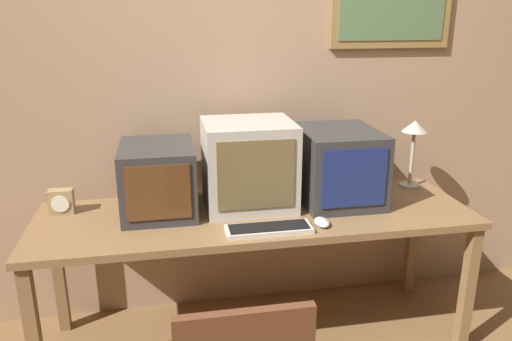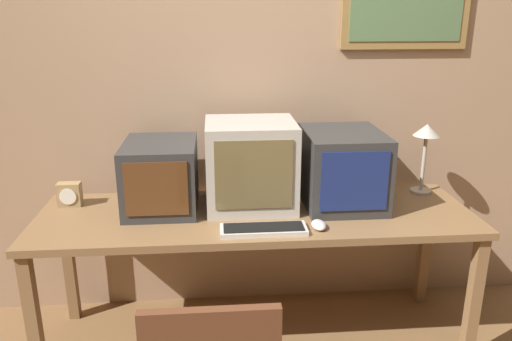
{
  "view_description": "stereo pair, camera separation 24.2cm",
  "coord_description": "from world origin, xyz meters",
  "px_view_note": "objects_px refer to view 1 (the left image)",
  "views": [
    {
      "loc": [
        -0.43,
        -1.26,
        1.7
      ],
      "look_at": [
        0.0,
        1.01,
        0.96
      ],
      "focal_mm": 35.0,
      "sensor_mm": 36.0,
      "label": 1
    },
    {
      "loc": [
        -0.19,
        -1.3,
        1.7
      ],
      "look_at": [
        0.0,
        1.01,
        0.96
      ],
      "focal_mm": 35.0,
      "sensor_mm": 36.0,
      "label": 2
    }
  ],
  "objects_px": {
    "monitor_center": "(249,164)",
    "mouse_near_keyboard": "(322,222)",
    "desk_lamp": "(414,136)",
    "monitor_right": "(338,165)",
    "desk_clock": "(61,202)",
    "monitor_left": "(158,179)",
    "keyboard_main": "(269,229)"
  },
  "relations": [
    {
      "from": "mouse_near_keyboard",
      "to": "desk_clock",
      "type": "height_order",
      "value": "desk_clock"
    },
    {
      "from": "monitor_left",
      "to": "monitor_right",
      "type": "height_order",
      "value": "monitor_right"
    },
    {
      "from": "monitor_center",
      "to": "mouse_near_keyboard",
      "type": "bearing_deg",
      "value": -47.52
    },
    {
      "from": "desk_clock",
      "to": "keyboard_main",
      "type": "bearing_deg",
      "value": -22.71
    },
    {
      "from": "desk_lamp",
      "to": "monitor_center",
      "type": "bearing_deg",
      "value": -173.57
    },
    {
      "from": "desk_lamp",
      "to": "monitor_left",
      "type": "bearing_deg",
      "value": -175.82
    },
    {
      "from": "keyboard_main",
      "to": "desk_clock",
      "type": "bearing_deg",
      "value": 157.29
    },
    {
      "from": "monitor_left",
      "to": "desk_clock",
      "type": "bearing_deg",
      "value": 172.88
    },
    {
      "from": "monitor_right",
      "to": "keyboard_main",
      "type": "height_order",
      "value": "monitor_right"
    },
    {
      "from": "monitor_left",
      "to": "monitor_center",
      "type": "xyz_separation_m",
      "value": [
        0.45,
        -0.0,
        0.05
      ]
    },
    {
      "from": "monitor_left",
      "to": "desk_lamp",
      "type": "bearing_deg",
      "value": 4.18
    },
    {
      "from": "monitor_left",
      "to": "desk_clock",
      "type": "relative_size",
      "value": 3.64
    },
    {
      "from": "desk_clock",
      "to": "monitor_left",
      "type": "bearing_deg",
      "value": -7.12
    },
    {
      "from": "mouse_near_keyboard",
      "to": "desk_lamp",
      "type": "bearing_deg",
      "value": 32.85
    },
    {
      "from": "monitor_left",
      "to": "monitor_right",
      "type": "xyz_separation_m",
      "value": [
        0.92,
        -0.01,
        0.02
      ]
    },
    {
      "from": "keyboard_main",
      "to": "desk_clock",
      "type": "height_order",
      "value": "desk_clock"
    },
    {
      "from": "monitor_left",
      "to": "monitor_right",
      "type": "distance_m",
      "value": 0.92
    },
    {
      "from": "keyboard_main",
      "to": "monitor_right",
      "type": "bearing_deg",
      "value": 36.93
    },
    {
      "from": "monitor_left",
      "to": "monitor_center",
      "type": "distance_m",
      "value": 0.46
    },
    {
      "from": "monitor_right",
      "to": "desk_clock",
      "type": "height_order",
      "value": "monitor_right"
    },
    {
      "from": "desk_clock",
      "to": "desk_lamp",
      "type": "xyz_separation_m",
      "value": [
        1.88,
        0.04,
        0.24
      ]
    },
    {
      "from": "monitor_left",
      "to": "desk_clock",
      "type": "xyz_separation_m",
      "value": [
        -0.48,
        0.06,
        -0.11
      ]
    },
    {
      "from": "keyboard_main",
      "to": "desk_clock",
      "type": "xyz_separation_m",
      "value": [
        -0.96,
        0.4,
        0.05
      ]
    },
    {
      "from": "monitor_right",
      "to": "desk_lamp",
      "type": "distance_m",
      "value": 0.51
    },
    {
      "from": "monitor_left",
      "to": "desk_lamp",
      "type": "height_order",
      "value": "desk_lamp"
    },
    {
      "from": "monitor_left",
      "to": "keyboard_main",
      "type": "xyz_separation_m",
      "value": [
        0.49,
        -0.34,
        -0.16
      ]
    },
    {
      "from": "monitor_right",
      "to": "mouse_near_keyboard",
      "type": "distance_m",
      "value": 0.4
    },
    {
      "from": "mouse_near_keyboard",
      "to": "desk_clock",
      "type": "relative_size",
      "value": 0.9
    },
    {
      "from": "mouse_near_keyboard",
      "to": "monitor_left",
      "type": "bearing_deg",
      "value": 156.5
    },
    {
      "from": "monitor_center",
      "to": "desk_clock",
      "type": "distance_m",
      "value": 0.95
    },
    {
      "from": "monitor_left",
      "to": "keyboard_main",
      "type": "relative_size",
      "value": 1.14
    },
    {
      "from": "monitor_right",
      "to": "mouse_near_keyboard",
      "type": "height_order",
      "value": "monitor_right"
    }
  ]
}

